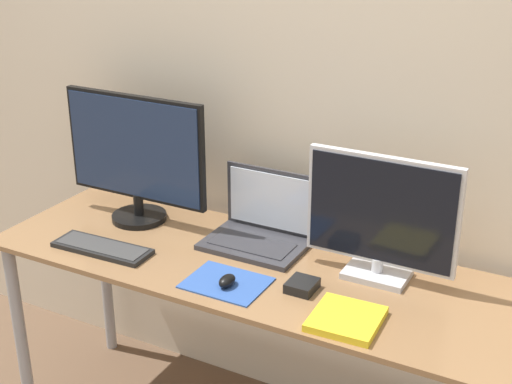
# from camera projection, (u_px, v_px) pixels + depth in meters

# --- Properties ---
(wall_back) EXTENTS (7.00, 0.05, 2.50)m
(wall_back) POSITION_uv_depth(u_px,v_px,m) (305.00, 83.00, 2.38)
(wall_back) COLOR beige
(wall_back) RESTS_ON ground_plane
(desk) EXTENTS (1.78, 0.59, 0.74)m
(desk) POSITION_uv_depth(u_px,v_px,m) (254.00, 289.00, 2.32)
(desk) COLOR olive
(desk) RESTS_ON ground_plane
(monitor_left) EXTENTS (0.56, 0.20, 0.46)m
(monitor_left) POSITION_uv_depth(u_px,v_px,m) (136.00, 156.00, 2.51)
(monitor_left) COLOR black
(monitor_left) RESTS_ON desk
(monitor_right) EXTENTS (0.47, 0.14, 0.39)m
(monitor_right) POSITION_uv_depth(u_px,v_px,m) (381.00, 218.00, 2.13)
(monitor_right) COLOR silver
(monitor_right) RESTS_ON desk
(laptop) EXTENTS (0.34, 0.24, 0.24)m
(laptop) POSITION_uv_depth(u_px,v_px,m) (261.00, 226.00, 2.41)
(laptop) COLOR #333338
(laptop) RESTS_ON desk
(keyboard) EXTENTS (0.35, 0.13, 0.02)m
(keyboard) POSITION_uv_depth(u_px,v_px,m) (102.00, 248.00, 2.37)
(keyboard) COLOR black
(keyboard) RESTS_ON desk
(mousepad) EXTENTS (0.24, 0.19, 0.00)m
(mousepad) POSITION_uv_depth(u_px,v_px,m) (226.00, 283.00, 2.16)
(mousepad) COLOR #2D519E
(mousepad) RESTS_ON desk
(mouse) EXTENTS (0.04, 0.07, 0.03)m
(mouse) POSITION_uv_depth(u_px,v_px,m) (227.00, 281.00, 2.13)
(mouse) COLOR black
(mouse) RESTS_ON mousepad
(book) EXTENTS (0.19, 0.20, 0.02)m
(book) POSITION_uv_depth(u_px,v_px,m) (346.00, 319.00, 1.96)
(book) COLOR yellow
(book) RESTS_ON desk
(power_brick) EXTENTS (0.08, 0.09, 0.03)m
(power_brick) POSITION_uv_depth(u_px,v_px,m) (302.00, 286.00, 2.12)
(power_brick) COLOR black
(power_brick) RESTS_ON desk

